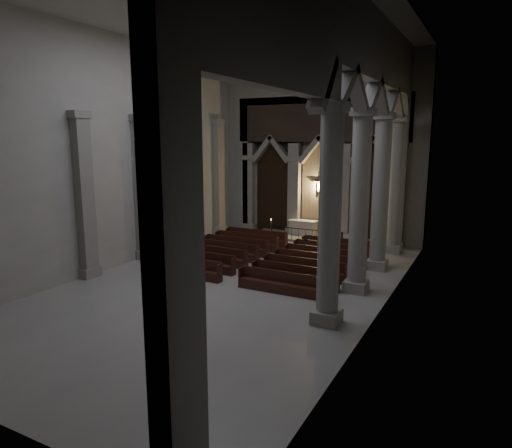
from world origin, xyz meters
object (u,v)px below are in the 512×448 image
Objects in this scene: pews at (267,259)px; worshipper at (305,247)px; altar at (303,227)px; altar_rail at (305,234)px; candle_stand_right at (349,244)px; candle_stand_left at (271,234)px.

worshipper reaches higher than pews.
altar reaches higher than altar_rail.
pews is (-3.02, -5.29, -0.07)m from candle_stand_right.
candle_stand_right is at bearing 60.24° from pews.
altar_rail is 3.50× the size of candle_stand_left.
candle_stand_right is 1.32× the size of worshipper.
altar reaches higher than worshipper.
candle_stand_right is 6.09m from pews.
altar_rail is 4.68× the size of worshipper.
worshipper is at bearing -125.48° from candle_stand_right.
altar_rail is 0.52× the size of pews.
worshipper reaches higher than altar_rail.
altar_rail is 5.63m from pews.
altar_rail is 2.46m from candle_stand_left.
altar is at bearing 150.64° from candle_stand_right.
pews is 2.93m from worshipper.
candle_stand_right is 0.15× the size of pews.
candle_stand_left is at bearing -127.14° from altar.
altar_rail is 3.05m from candle_stand_right.
altar_rail is at bearing 2.62° from candle_stand_left.
candle_stand_left is (-2.44, -0.11, -0.26)m from altar_rail.
altar reaches higher than pews.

